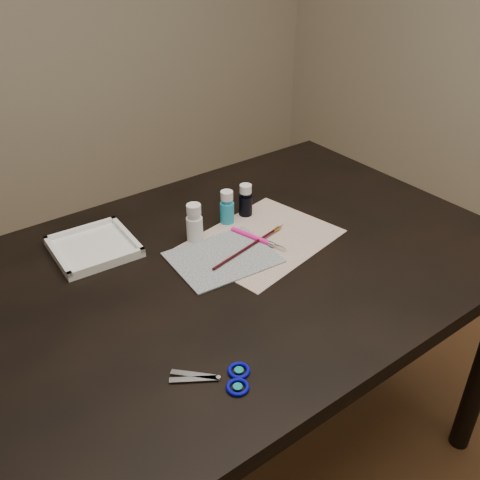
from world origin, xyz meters
TOP-DOWN VIEW (x-y plane):
  - ground at (0.00, 0.00)m, footprint 3.50×3.50m
  - table at (0.00, 0.00)m, footprint 1.30×0.90m
  - paper at (0.09, 0.03)m, footprint 0.41×0.34m
  - canvas at (-0.04, 0.02)m, footprint 0.25×0.21m
  - paint_bottle_white at (-0.04, 0.13)m, footprint 0.05×0.05m
  - paint_bottle_cyan at (0.07, 0.16)m, footprint 0.05×0.05m
  - paint_bottle_navy at (0.14, 0.16)m, footprint 0.04×0.04m
  - paintbrush at (0.05, 0.02)m, footprint 0.27×0.06m
  - craft_knife at (0.08, 0.03)m, footprint 0.06×0.17m
  - scissors at (-0.28, -0.28)m, footprint 0.18×0.16m
  - palette_tray at (-0.27, 0.24)m, footprint 0.20×0.20m

SIDE VIEW (x-z plane):
  - ground at x=0.00m, z-range -0.02..0.00m
  - table at x=0.00m, z-range 0.00..0.75m
  - paper at x=0.09m, z-range 0.75..0.75m
  - canvas at x=-0.04m, z-range 0.75..0.76m
  - scissors at x=-0.28m, z-range 0.75..0.76m
  - craft_knife at x=0.08m, z-range 0.75..0.77m
  - paintbrush at x=0.05m, z-range 0.76..0.76m
  - palette_tray at x=-0.27m, z-range 0.75..0.77m
  - paint_bottle_navy at x=0.14m, z-range 0.75..0.84m
  - paint_bottle_cyan at x=0.07m, z-range 0.75..0.84m
  - paint_bottle_white at x=-0.04m, z-range 0.75..0.85m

